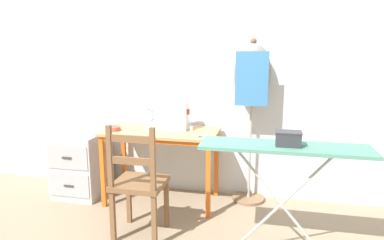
# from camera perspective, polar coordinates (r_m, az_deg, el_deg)

# --- Properties ---
(ground_plane) EXTENTS (14.00, 14.00, 0.00)m
(ground_plane) POSITION_cam_1_polar(r_m,az_deg,el_deg) (3.31, -6.48, -15.19)
(ground_plane) COLOR gray
(wall_back) EXTENTS (10.00, 0.05, 2.55)m
(wall_back) POSITION_cam_1_polar(r_m,az_deg,el_deg) (3.58, -3.60, 8.10)
(wall_back) COLOR silver
(wall_back) RESTS_ON ground_plane
(sewing_table) EXTENTS (1.10, 0.57, 0.73)m
(sewing_table) POSITION_cam_1_polar(r_m,az_deg,el_deg) (3.33, -5.21, -3.29)
(sewing_table) COLOR tan
(sewing_table) RESTS_ON ground_plane
(sewing_machine) EXTENTS (0.41, 0.18, 0.30)m
(sewing_machine) POSITION_cam_1_polar(r_m,az_deg,el_deg) (3.34, -3.70, 0.64)
(sewing_machine) COLOR white
(sewing_machine) RESTS_ON sewing_table
(fabric_bowl) EXTENTS (0.13, 0.13, 0.04)m
(fabric_bowl) POSITION_cam_1_polar(r_m,az_deg,el_deg) (3.37, -12.91, -1.38)
(fabric_bowl) COLOR #B25647
(fabric_bowl) RESTS_ON sewing_table
(scissors) EXTENTS (0.11, 0.14, 0.01)m
(scissors) POSITION_cam_1_polar(r_m,az_deg,el_deg) (3.07, 1.75, -2.69)
(scissors) COLOR silver
(scissors) RESTS_ON sewing_table
(thread_spool_near_machine) EXTENTS (0.04, 0.04, 0.04)m
(thread_spool_near_machine) POSITION_cam_1_polar(r_m,az_deg,el_deg) (3.28, -0.09, -1.44)
(thread_spool_near_machine) COLOR silver
(thread_spool_near_machine) RESTS_ON sewing_table
(wooden_chair) EXTENTS (0.40, 0.38, 0.94)m
(wooden_chair) POSITION_cam_1_polar(r_m,az_deg,el_deg) (2.78, -8.92, -10.45)
(wooden_chair) COLOR brown
(wooden_chair) RESTS_ON ground_plane
(filing_cabinet) EXTENTS (0.47, 0.54, 0.65)m
(filing_cabinet) POSITION_cam_1_polar(r_m,az_deg,el_deg) (3.79, -17.84, -6.90)
(filing_cabinet) COLOR #B7B7BC
(filing_cabinet) RESTS_ON ground_plane
(dress_form) EXTENTS (0.35, 0.32, 1.60)m
(dress_form) POSITION_cam_1_polar(r_m,az_deg,el_deg) (3.30, 9.99, 6.13)
(dress_form) COLOR #846647
(dress_form) RESTS_ON ground_plane
(ironing_board) EXTENTS (1.15, 0.32, 0.85)m
(ironing_board) POSITION_cam_1_polar(r_m,az_deg,el_deg) (2.44, 15.10, -5.22)
(ironing_board) COLOR #518E7A
(ironing_board) RESTS_ON ground_plane
(storage_box) EXTENTS (0.17, 0.12, 0.10)m
(storage_box) POSITION_cam_1_polar(r_m,az_deg,el_deg) (2.41, 15.75, -3.00)
(storage_box) COLOR #333338
(storage_box) RESTS_ON ironing_board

